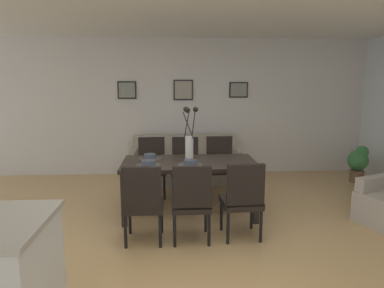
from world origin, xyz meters
The scene contains 22 objects.
ground_plane centered at (0.00, 0.00, 0.00)m, with size 9.00×9.00×0.00m, color tan.
back_wall_panel centered at (0.00, 3.25, 1.30)m, with size 9.00×0.10×2.60m, color silver.
ceiling_panel centered at (0.00, 0.40, 2.64)m, with size 9.00×7.20×0.08m, color white.
dining_table centered at (0.04, 1.02, 0.66)m, with size 1.80×0.92×0.74m.
dining_chair_near_left centered at (-0.52, 0.13, 0.51)m, with size 0.45×0.45×0.92m.
dining_chair_near_right centered at (-0.51, 1.87, 0.51)m, with size 0.46×0.46×0.92m.
dining_chair_far_left centered at (0.02, 0.13, 0.51)m, with size 0.44×0.44×0.92m.
dining_chair_far_right centered at (0.02, 1.86, 0.51)m, with size 0.46×0.46×0.92m.
dining_chair_mid_left centered at (0.61, 0.17, 0.51)m, with size 0.46×0.46×0.92m.
dining_chair_mid_right centered at (0.59, 1.89, 0.51)m, with size 0.45×0.45×0.92m.
centerpiece_vase centered at (0.04, 1.02, 1.02)m, with size 0.21×0.23×0.73m.
placemat_near_left centered at (-0.50, 0.81, 0.74)m, with size 0.32×0.32×0.01m, color #4C4742.
bowl_near_left centered at (-0.50, 0.81, 0.78)m, with size 0.17×0.17×0.07m.
placemat_near_right centered at (-0.50, 1.22, 0.74)m, with size 0.32×0.32×0.01m, color #4C4742.
bowl_near_right centered at (-0.50, 1.22, 0.78)m, with size 0.17×0.17×0.07m.
placemat_far_left centered at (0.04, 0.81, 0.74)m, with size 0.32×0.32×0.01m, color #4C4742.
bowl_far_left centered at (0.04, 0.81, 0.78)m, with size 0.17×0.17×0.07m.
sofa centered at (0.06, 2.70, 0.28)m, with size 1.95×0.84×0.80m.
framed_picture_left centered at (-1.02, 3.18, 1.64)m, with size 0.35×0.03×0.33m.
framed_picture_center centered at (0.04, 3.18, 1.64)m, with size 0.37×0.03×0.38m.
framed_picture_right centered at (1.11, 3.18, 1.64)m, with size 0.36×0.03×0.30m.
potted_plant centered at (3.16, 2.37, 0.37)m, with size 0.36×0.36×0.67m.
Camera 1 is at (-0.20, -3.68, 1.83)m, focal length 33.38 mm.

